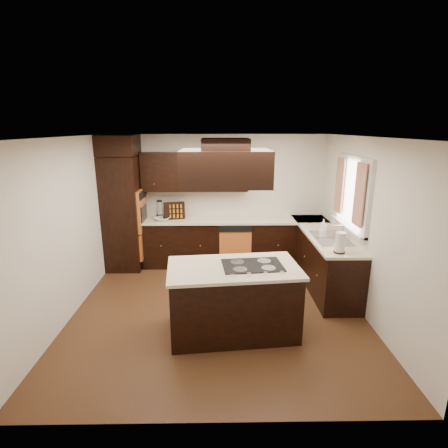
{
  "coord_description": "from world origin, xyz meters",
  "views": [
    {
      "loc": [
        0.02,
        -4.7,
        2.62
      ],
      "look_at": [
        0.1,
        0.6,
        1.15
      ],
      "focal_mm": 28.0,
      "sensor_mm": 36.0,
      "label": 1
    }
  ],
  "objects_px": {
    "island": "(233,301)",
    "range_hood": "(226,168)",
    "oven_column": "(124,213)",
    "spice_rack": "(174,211)"
  },
  "relations": [
    {
      "from": "island",
      "to": "range_hood",
      "type": "bearing_deg",
      "value": 152.31
    },
    {
      "from": "oven_column",
      "to": "island",
      "type": "xyz_separation_m",
      "value": [
        1.98,
        -2.3,
        -0.62
      ]
    },
    {
      "from": "oven_column",
      "to": "range_hood",
      "type": "height_order",
      "value": "range_hood"
    },
    {
      "from": "island",
      "to": "spice_rack",
      "type": "bearing_deg",
      "value": 107.7
    },
    {
      "from": "island",
      "to": "spice_rack",
      "type": "xyz_separation_m",
      "value": [
        -1.04,
        2.39,
        0.64
      ]
    },
    {
      "from": "oven_column",
      "to": "spice_rack",
      "type": "xyz_separation_m",
      "value": [
        0.94,
        0.09,
        0.02
      ]
    },
    {
      "from": "oven_column",
      "to": "island",
      "type": "bearing_deg",
      "value": -49.26
    },
    {
      "from": "range_hood",
      "to": "spice_rack",
      "type": "relative_size",
      "value": 2.65
    },
    {
      "from": "oven_column",
      "to": "island",
      "type": "relative_size",
      "value": 1.32
    },
    {
      "from": "range_hood",
      "to": "spice_rack",
      "type": "distance_m",
      "value": 2.75
    }
  ]
}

